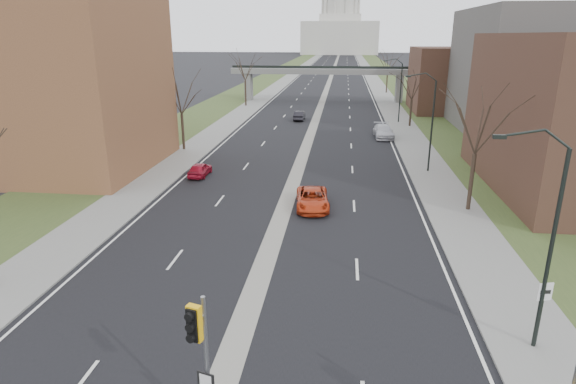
% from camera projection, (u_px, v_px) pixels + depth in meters
% --- Properties ---
extents(road_surface, '(20.00, 600.00, 0.01)m').
position_uv_depth(road_surface, '(332.00, 73.00, 156.37)').
color(road_surface, black).
rests_on(road_surface, ground).
extents(median_strip, '(1.20, 600.00, 0.02)m').
position_uv_depth(median_strip, '(332.00, 73.00, 156.37)').
color(median_strip, gray).
rests_on(median_strip, ground).
extents(sidewalk_right, '(4.00, 600.00, 0.12)m').
position_uv_depth(sidewalk_right, '(370.00, 73.00, 155.06)').
color(sidewalk_right, gray).
rests_on(sidewalk_right, ground).
extents(sidewalk_left, '(4.00, 600.00, 0.12)m').
position_uv_depth(sidewalk_left, '(296.00, 73.00, 157.66)').
color(sidewalk_left, gray).
rests_on(sidewalk_left, ground).
extents(grass_verge_right, '(8.00, 600.00, 0.10)m').
position_uv_depth(grass_verge_right, '(388.00, 74.00, 154.41)').
color(grass_verge_right, '#2C3E1C').
rests_on(grass_verge_right, ground).
extents(grass_verge_left, '(8.00, 600.00, 0.10)m').
position_uv_depth(grass_verge_left, '(278.00, 73.00, 158.31)').
color(grass_verge_left, '#2C3E1C').
rests_on(grass_verge_left, ground).
extents(apartment_building, '(25.00, 16.00, 22.00)m').
position_uv_depth(apartment_building, '(5.00, 45.00, 42.46)').
color(apartment_building, brown).
rests_on(apartment_building, ground).
extents(commercial_block_mid, '(18.00, 22.00, 15.00)m').
position_uv_depth(commercial_block_mid, '(543.00, 73.00, 58.47)').
color(commercial_block_mid, '#504D49').
rests_on(commercial_block_mid, ground).
extents(commercial_block_far, '(14.00, 14.00, 10.00)m').
position_uv_depth(commercial_block_far, '(458.00, 80.00, 76.90)').
color(commercial_block_far, '#4A3022').
rests_on(commercial_block_far, ground).
extents(pedestrian_bridge, '(34.00, 3.00, 6.45)m').
position_uv_depth(pedestrian_bridge, '(323.00, 75.00, 88.77)').
color(pedestrian_bridge, slate).
rests_on(pedestrian_bridge, ground).
extents(capitol, '(48.00, 42.00, 55.75)m').
position_uv_depth(capitol, '(340.00, 24.00, 311.12)').
color(capitol, beige).
rests_on(capitol, ground).
extents(streetlight_near, '(2.61, 0.20, 8.70)m').
position_uv_depth(streetlight_near, '(540.00, 180.00, 17.05)').
color(streetlight_near, black).
rests_on(streetlight_near, sidewalk_right).
extents(streetlight_mid, '(2.61, 0.20, 8.70)m').
position_uv_depth(streetlight_mid, '(425.00, 94.00, 41.60)').
color(streetlight_mid, black).
rests_on(streetlight_mid, sidewalk_right).
extents(streetlight_far, '(2.61, 0.20, 8.70)m').
position_uv_depth(streetlight_far, '(396.00, 72.00, 66.15)').
color(streetlight_far, black).
rests_on(streetlight_far, sidewalk_right).
extents(tree_left_b, '(6.75, 6.75, 8.81)m').
position_uv_depth(tree_left_b, '(180.00, 92.00, 50.09)').
color(tree_left_b, '#382B21').
rests_on(tree_left_b, sidewalk_left).
extents(tree_left_c, '(7.65, 7.65, 9.99)m').
position_uv_depth(tree_left_c, '(245.00, 65.00, 81.94)').
color(tree_left_c, '#382B21').
rests_on(tree_left_c, sidewalk_left).
extents(tree_right_a, '(7.20, 7.20, 9.40)m').
position_uv_depth(tree_right_a, '(479.00, 117.00, 32.04)').
color(tree_right_a, '#382B21').
rests_on(tree_right_a, sidewalk_right).
extents(tree_right_b, '(6.30, 6.30, 8.22)m').
position_uv_depth(tree_right_b, '(413.00, 83.00, 63.45)').
color(tree_right_b, '#382B21').
rests_on(tree_right_b, sidewalk_right).
extents(tree_right_c, '(7.65, 7.65, 9.99)m').
position_uv_depth(tree_right_c, '(388.00, 59.00, 100.84)').
color(tree_right_c, '#382B21').
rests_on(tree_right_c, sidewalk_right).
extents(signal_pole_median, '(0.65, 0.82, 4.92)m').
position_uv_depth(signal_pole_median, '(200.00, 348.00, 13.60)').
color(signal_pole_median, gray).
rests_on(signal_pole_median, ground).
extents(speed_limit_sign, '(0.58, 0.18, 2.75)m').
position_uv_depth(speed_limit_sign, '(543.00, 303.00, 18.57)').
color(speed_limit_sign, black).
rests_on(speed_limit_sign, sidewalk_right).
extents(car_left_near, '(1.47, 3.59, 1.22)m').
position_uv_depth(car_left_near, '(200.00, 169.00, 42.26)').
color(car_left_near, maroon).
rests_on(car_left_near, ground).
extents(car_left_far, '(1.47, 4.08, 1.34)m').
position_uv_depth(car_left_far, '(299.00, 116.00, 70.09)').
color(car_left_far, black).
rests_on(car_left_far, ground).
extents(car_right_near, '(2.74, 5.11, 1.36)m').
position_uv_depth(car_right_near, '(312.00, 199.00, 34.42)').
color(car_right_near, '#BC3414').
rests_on(car_right_near, ground).
extents(car_right_mid, '(2.45, 5.45, 1.55)m').
position_uv_depth(car_right_mid, '(383.00, 131.00, 58.03)').
color(car_right_mid, '#B7B8BF').
rests_on(car_right_mid, ground).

